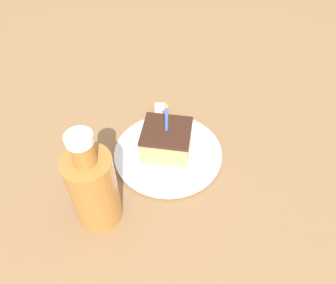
% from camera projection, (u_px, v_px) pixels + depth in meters
% --- Properties ---
extents(ground_plane, '(2.40, 2.40, 0.04)m').
position_uv_depth(ground_plane, '(160.00, 155.00, 0.69)').
color(ground_plane, olive).
rests_on(ground_plane, ground).
extents(plate, '(0.22, 0.22, 0.01)m').
position_uv_depth(plate, '(168.00, 153.00, 0.66)').
color(plate, silver).
rests_on(plate, ground_plane).
extents(cake_slice, '(0.09, 0.09, 0.12)m').
position_uv_depth(cake_slice, '(167.00, 140.00, 0.64)').
color(cake_slice, tan).
rests_on(cake_slice, plate).
extents(fork, '(0.17, 0.05, 0.00)m').
position_uv_depth(fork, '(160.00, 125.00, 0.70)').
color(fork, '#B2B2B7').
rests_on(fork, plate).
extents(bottle, '(0.08, 0.08, 0.20)m').
position_uv_depth(bottle, '(93.00, 187.00, 0.52)').
color(bottle, '#B27233').
rests_on(bottle, ground_plane).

